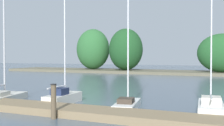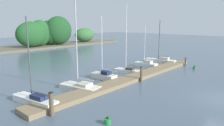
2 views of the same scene
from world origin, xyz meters
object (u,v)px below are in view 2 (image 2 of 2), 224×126
at_px(sailboat_1, 79,85).
at_px(channel_buoy_1, 108,121).
at_px(mooring_piling_0, 51,104).
at_px(channel_buoy_0, 194,68).
at_px(mooring_piling_1, 141,74).
at_px(sailboat_0, 34,99).
at_px(sailboat_2, 103,75).
at_px(sailboat_3, 127,69).
at_px(sailboat_4, 145,64).
at_px(mooring_piling_2, 186,62).
at_px(sailboat_5, 160,60).

bearing_deg(sailboat_1, channel_buoy_1, 142.83).
height_order(sailboat_1, channel_buoy_1, sailboat_1).
bearing_deg(mooring_piling_0, channel_buoy_0, -4.71).
distance_m(mooring_piling_1, channel_buoy_1, 9.17).
distance_m(sailboat_0, sailboat_2, 8.09).
distance_m(sailboat_3, sailboat_4, 4.07).
bearing_deg(sailboat_2, mooring_piling_0, 111.46).
bearing_deg(sailboat_2, channel_buoy_0, -117.26).
bearing_deg(channel_buoy_1, mooring_piling_0, 115.43).
distance_m(sailboat_0, mooring_piling_0, 2.73).
distance_m(mooring_piling_2, channel_buoy_1, 19.31).
relative_size(sailboat_1, sailboat_2, 1.22).
bearing_deg(sailboat_1, sailboat_4, -97.08).
bearing_deg(mooring_piling_2, sailboat_3, 157.43).
xyz_separation_m(mooring_piling_2, channel_buoy_0, (-1.24, -1.69, -0.38)).
bearing_deg(mooring_piling_0, sailboat_3, 16.34).
bearing_deg(mooring_piling_1, sailboat_5, 19.37).
height_order(sailboat_2, sailboat_3, sailboat_3).
bearing_deg(mooring_piling_2, sailboat_0, 172.74).
relative_size(mooring_piling_0, mooring_piling_1, 1.01).
xyz_separation_m(sailboat_4, mooring_piling_1, (-6.21, -3.56, 0.41)).
bearing_deg(sailboat_3, mooring_piling_0, 96.32).
height_order(mooring_piling_2, channel_buoy_1, mooring_piling_2).
bearing_deg(sailboat_1, mooring_piling_0, 110.49).
xyz_separation_m(sailboat_0, sailboat_5, (19.66, 0.92, 0.02)).
xyz_separation_m(sailboat_2, sailboat_5, (11.62, -0.00, -0.02)).
xyz_separation_m(sailboat_1, channel_buoy_0, (14.84, -4.39, -0.21)).
distance_m(sailboat_1, mooring_piling_2, 16.31).
relative_size(sailboat_3, channel_buoy_1, 17.13).
relative_size(sailboat_3, mooring_piling_2, 7.29).
bearing_deg(channel_buoy_0, channel_buoy_1, -174.58).
relative_size(sailboat_2, sailboat_3, 0.82).
relative_size(sailboat_2, sailboat_4, 1.19).
bearing_deg(mooring_piling_1, mooring_piling_2, -0.24).
bearing_deg(channel_buoy_0, sailboat_1, 163.52).
distance_m(sailboat_5, channel_buoy_1, 19.59).
distance_m(sailboat_0, mooring_piling_1, 10.14).
relative_size(sailboat_3, mooring_piling_0, 5.04).
xyz_separation_m(sailboat_4, mooring_piling_0, (-16.26, -3.69, 0.42)).
height_order(sailboat_4, sailboat_5, sailboat_5).
xyz_separation_m(sailboat_1, mooring_piling_1, (5.55, -2.66, 0.39)).
height_order(sailboat_3, mooring_piling_0, sailboat_3).
bearing_deg(mooring_piling_1, channel_buoy_1, -158.06).
xyz_separation_m(mooring_piling_0, channel_buoy_1, (1.56, -3.28, -0.61)).
height_order(sailboat_4, mooring_piling_0, sailboat_4).
bearing_deg(sailboat_0, sailboat_3, -95.12).
distance_m(sailboat_4, mooring_piling_0, 16.68).
height_order(sailboat_3, channel_buoy_1, sailboat_3).
distance_m(sailboat_2, mooring_piling_0, 9.04).
relative_size(sailboat_0, sailboat_5, 1.02).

